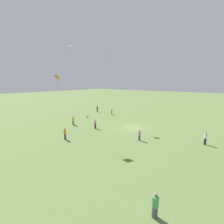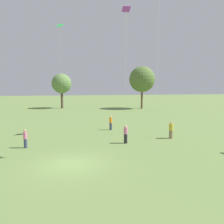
# 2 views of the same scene
# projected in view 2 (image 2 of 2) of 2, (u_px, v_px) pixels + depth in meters

# --- Properties ---
(ground_plane) EXTENTS (240.00, 240.00, 0.00)m
(ground_plane) POSITION_uv_depth(u_px,v_px,m) (71.00, 164.00, 15.60)
(ground_plane) COLOR olive
(tree_1) EXTENTS (4.90, 4.90, 8.67)m
(tree_1) POSITION_uv_depth(u_px,v_px,m) (62.00, 84.00, 54.55)
(tree_1) COLOR brown
(tree_1) RESTS_ON ground_plane
(tree_2) EXTENTS (6.31, 6.31, 10.40)m
(tree_2) POSITION_uv_depth(u_px,v_px,m) (142.00, 79.00, 53.46)
(tree_2) COLOR brown
(tree_2) RESTS_ON ground_plane
(person_0) EXTENTS (0.56, 0.56, 1.80)m
(person_0) POSITION_uv_depth(u_px,v_px,m) (171.00, 130.00, 23.20)
(person_0) COLOR #847056
(person_0) RESTS_ON ground_plane
(person_3) EXTENTS (0.52, 0.52, 1.78)m
(person_3) POSITION_uv_depth(u_px,v_px,m) (126.00, 134.00, 21.22)
(person_3) COLOR #232328
(person_3) RESTS_ON ground_plane
(person_5) EXTENTS (0.33, 0.33, 1.69)m
(person_5) POSITION_uv_depth(u_px,v_px,m) (25.00, 139.00, 19.61)
(person_5) COLOR #333D5B
(person_5) RESTS_ON ground_plane
(person_6) EXTENTS (0.52, 0.52, 1.82)m
(person_6) POSITION_uv_depth(u_px,v_px,m) (111.00, 123.00, 27.73)
(person_6) COLOR #333D5B
(person_6) RESTS_ON ground_plane
(kite_2) EXTENTS (0.90, 0.83, 14.12)m
(kite_2) POSITION_uv_depth(u_px,v_px,m) (126.00, 16.00, 23.95)
(kite_2) COLOR purple
(kite_2) RESTS_ON ground_plane
(kite_3) EXTENTS (1.46, 1.36, 17.24)m
(kite_3) POSITION_uv_depth(u_px,v_px,m) (60.00, 29.00, 40.98)
(kite_3) COLOR green
(kite_3) RESTS_ON ground_plane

